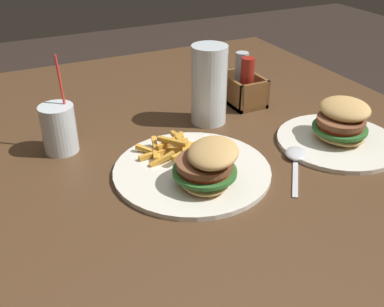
{
  "coord_description": "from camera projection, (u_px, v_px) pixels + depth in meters",
  "views": [
    {
      "loc": [
        0.63,
        -0.37,
        1.23
      ],
      "look_at": [
        -0.03,
        -0.05,
        0.81
      ],
      "focal_mm": 42.0,
      "sensor_mm": 36.0,
      "label": 1
    }
  ],
  "objects": [
    {
      "name": "juice_glass",
      "position": [
        59.0,
        130.0,
        0.92
      ],
      "size": [
        0.07,
        0.07,
        0.2
      ],
      "color": "silver",
      "rests_on": "dining_table"
    },
    {
      "name": "meal_plate_far",
      "position": [
        338.0,
        130.0,
        0.96
      ],
      "size": [
        0.26,
        0.26,
        0.1
      ],
      "color": "silver",
      "rests_on": "dining_table"
    },
    {
      "name": "condiment_caddy",
      "position": [
        243.0,
        86.0,
        1.14
      ],
      "size": [
        0.12,
        0.08,
        0.13
      ],
      "color": "brown",
      "rests_on": "dining_table"
    },
    {
      "name": "dining_table",
      "position": [
        219.0,
        225.0,
        0.93
      ],
      "size": [
        1.58,
        1.18,
        0.76
      ],
      "color": "#4C331E",
      "rests_on": "ground_plane"
    },
    {
      "name": "meal_plate_near",
      "position": [
        198.0,
        167.0,
        0.84
      ],
      "size": [
        0.31,
        0.31,
        0.1
      ],
      "color": "silver",
      "rests_on": "dining_table"
    },
    {
      "name": "beer_glass",
      "position": [
        209.0,
        88.0,
        1.03
      ],
      "size": [
        0.08,
        0.08,
        0.18
      ],
      "color": "silver",
      "rests_on": "dining_table"
    },
    {
      "name": "spoon",
      "position": [
        296.0,
        156.0,
        0.91
      ],
      "size": [
        0.16,
        0.13,
        0.02
      ],
      "rotation": [
        0.0,
        0.0,
        2.48
      ],
      "color": "silver",
      "rests_on": "dining_table"
    }
  ]
}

